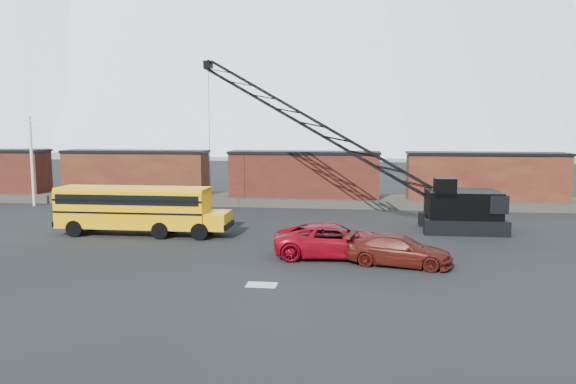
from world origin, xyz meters
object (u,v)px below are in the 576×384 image
object	(u,v)px
school_bus	(139,208)
red_pickup	(334,241)
maroon_suv	(399,250)
crawler_crane	(320,129)

from	to	relation	value
school_bus	red_pickup	world-z (taller)	school_bus
red_pickup	maroon_suv	xyz separation A→B (m)	(3.45, -1.40, -0.13)
school_bus	crawler_crane	distance (m)	14.17
maroon_suv	school_bus	bearing A→B (deg)	82.05
maroon_suv	crawler_crane	xyz separation A→B (m)	(-5.03, 12.41, 6.20)
red_pickup	crawler_crane	bearing A→B (deg)	4.30
maroon_suv	crawler_crane	distance (m)	14.76
school_bus	maroon_suv	distance (m)	17.66
maroon_suv	crawler_crane	bearing A→B (deg)	34.16
crawler_crane	red_pickup	bearing A→B (deg)	-81.85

